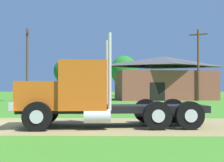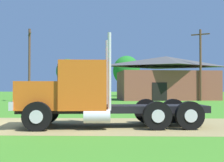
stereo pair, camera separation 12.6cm
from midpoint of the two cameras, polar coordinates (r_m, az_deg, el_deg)
ground_plane at (r=13.98m, az=-19.11°, el=-7.79°), size 200.00×200.00×0.00m
dirt_track at (r=13.98m, az=-19.11°, el=-7.77°), size 120.00×5.82×0.01m
truck_foreground_white at (r=12.51m, az=-4.86°, el=-2.76°), size 7.95×3.32×3.73m
shed_building at (r=40.46m, az=10.22°, el=0.44°), size 13.69×9.11×5.71m
utility_pole_near at (r=35.44m, az=-15.19°, el=3.31°), size 0.97×2.09×8.25m
utility_pole_far at (r=38.08m, az=16.42°, el=3.29°), size 2.05×1.06×8.62m
tree_mid at (r=54.87m, az=-8.33°, el=1.84°), size 4.00×4.00×6.73m
tree_right at (r=55.70m, az=2.81°, el=1.96°), size 4.94×4.94×7.42m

